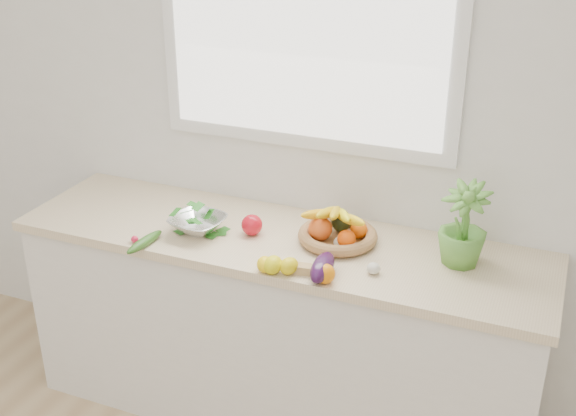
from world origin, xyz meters
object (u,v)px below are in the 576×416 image
at_px(apple, 252,225).
at_px(eggplant, 322,267).
at_px(cucumber, 145,242).
at_px(colander_with_spinach, 198,220).
at_px(potted_herb, 463,225).
at_px(fruit_basket, 337,231).

height_order(apple, eggplant, apple).
bearing_deg(cucumber, colander_with_spinach, 53.31).
height_order(apple, potted_herb, potted_herb).
bearing_deg(eggplant, apple, 150.96).
xyz_separation_m(apple, potted_herb, (0.84, 0.08, 0.12)).
bearing_deg(cucumber, potted_herb, 16.09).
xyz_separation_m(eggplant, potted_herb, (0.45, 0.30, 0.12)).
bearing_deg(colander_with_spinach, eggplant, -13.41).
bearing_deg(cucumber, apple, 36.23).
height_order(fruit_basket, colander_with_spinach, fruit_basket).
distance_m(potted_herb, colander_with_spinach, 1.07).
xyz_separation_m(cucumber, potted_herb, (1.20, 0.34, 0.14)).
relative_size(cucumber, potted_herb, 0.65).
bearing_deg(potted_herb, eggplant, -146.43).
xyz_separation_m(apple, fruit_basket, (0.35, 0.07, 0.01)).
xyz_separation_m(cucumber, colander_with_spinach, (0.14, 0.19, 0.04)).
distance_m(cucumber, potted_herb, 1.25).
bearing_deg(colander_with_spinach, fruit_basket, 14.49).
height_order(eggplant, cucumber, eggplant).
xyz_separation_m(fruit_basket, colander_with_spinach, (-0.56, -0.15, 0.01)).
xyz_separation_m(eggplant, fruit_basket, (-0.04, 0.29, 0.01)).
relative_size(apple, fruit_basket, 0.23).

